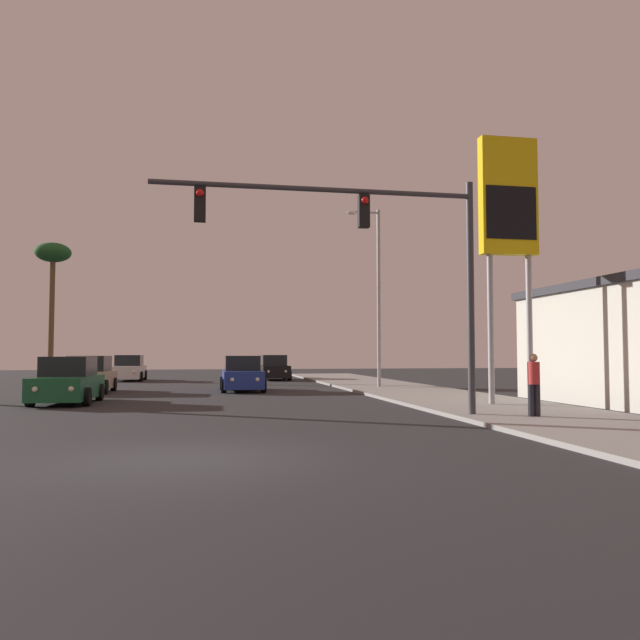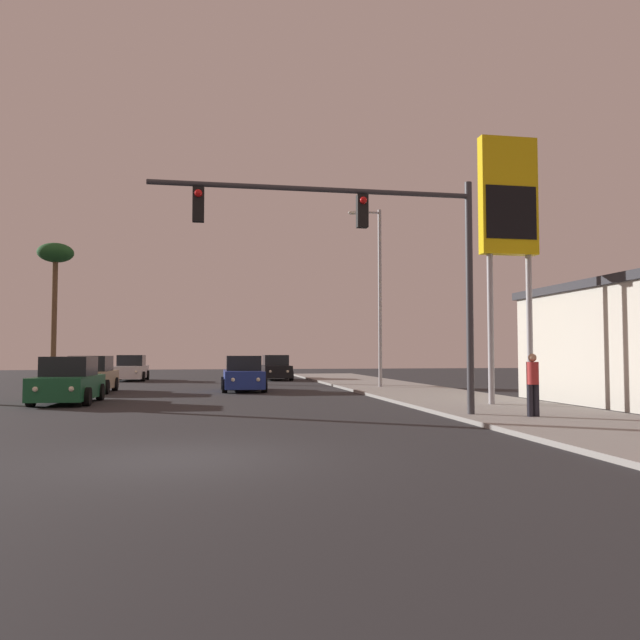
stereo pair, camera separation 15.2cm
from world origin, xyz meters
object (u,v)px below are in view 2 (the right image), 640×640
Objects in this scene: car_green at (68,382)px; traffic_light_mast at (378,243)px; street_lamp at (377,288)px; car_black at (276,369)px; car_tan at (91,376)px; pedestrian_on_sidewalk at (533,382)px; palm_tree_far at (55,261)px; car_white at (131,369)px; gas_station_sign at (508,211)px; car_blue at (243,375)px.

traffic_light_mast is at bearing 143.71° from car_green.
street_lamp is (13.34, 6.74, 4.36)m from car_green.
traffic_light_mast reaches higher than car_black.
pedestrian_on_sidewalk is (13.90, -14.55, 0.27)m from car_tan.
street_lamp is at bearing -37.45° from palm_tree_far.
traffic_light_mast is (0.18, -25.68, 4.04)m from car_black.
palm_tree_far is at bearing -23.59° from car_white.
pedestrian_on_sidewalk is at bearing -12.85° from traffic_light_mast.
car_black is (9.47, -0.47, 0.00)m from car_white.
traffic_light_mast is 0.99× the size of gas_station_sign.
car_green is at bearing 91.07° from car_white.
gas_station_sign is (1.59, -11.06, 1.50)m from street_lamp.
pedestrian_on_sidewalk is at bearing 135.72° from car_tan.
car_tan is 14.40m from street_lamp.
street_lamp and gas_station_sign have the same top height.
car_green is 15.88m from pedestrian_on_sidewalk.
street_lamp is 0.96× the size of palm_tree_far.
palm_tree_far is (-20.48, 25.53, 1.52)m from gas_station_sign.
gas_station_sign is 32.77m from palm_tree_far.
car_green is 0.48× the size of gas_station_sign.
pedestrian_on_sidewalk is at bearing 149.96° from car_green.
car_white and car_black have the same top height.
car_green is at bearing 62.64° from car_black.
traffic_light_mast is 0.95× the size of palm_tree_far.
street_lamp reaches higher than traffic_light_mast.
gas_station_sign is (5.58, -22.61, 5.86)m from car_black.
pedestrian_on_sidewalk reaches higher than car_green.
car_tan is 1.01× the size of car_blue.
car_white is (-0.11, 18.75, 0.00)m from car_green.
palm_tree_far is (-12.13, 14.96, 7.37)m from car_blue.
car_tan is 2.60× the size of pedestrian_on_sidewalk.
traffic_light_mast is at bearing -105.08° from street_lamp.
car_blue is at bearing 128.33° from gas_station_sign.
car_tan is 19.50m from gas_station_sign.
traffic_light_mast is (9.65, -26.15, 4.04)m from car_white.
car_blue is at bearing 118.87° from car_white.
car_tan is (-0.37, 6.25, 0.00)m from car_green.
pedestrian_on_sidewalk is (13.64, -27.06, 0.27)m from car_white.
street_lamp is (13.46, -12.01, 4.36)m from car_white.
traffic_light_mast is (2.96, -13.64, 4.04)m from car_blue.
car_green and car_white have the same top height.
car_white is 0.48× the size of gas_station_sign.
car_black is 16.88m from palm_tree_far.
car_white is at bearing 110.25° from traffic_light_mast.
car_white is at bearing 116.76° from pedestrian_on_sidewalk.
car_black is at bearing -115.60° from car_green.
car_blue is at bearing -175.83° from street_lamp.
gas_station_sign is (8.36, -10.57, 5.86)m from car_blue.
gas_station_sign is at bearing 103.59° from car_black.
gas_station_sign is (15.05, -23.07, 5.86)m from car_white.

